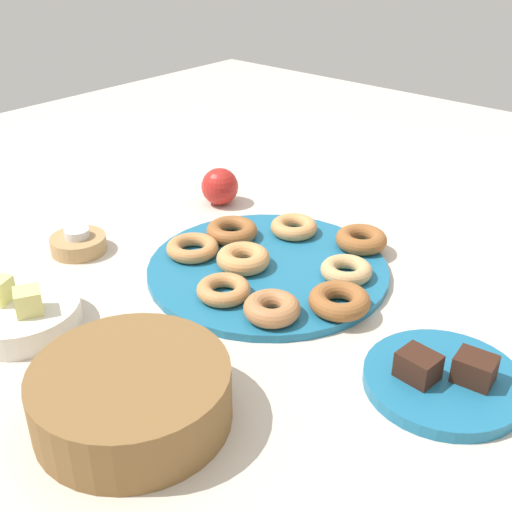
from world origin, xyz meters
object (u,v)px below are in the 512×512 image
at_px(donut_5, 224,290).
at_px(brownie_near, 475,369).
at_px(donut_1, 346,270).
at_px(donut_6, 294,227).
at_px(donut_8, 243,259).
at_px(apple, 220,187).
at_px(candle_holder, 79,244).
at_px(tealight, 77,233).
at_px(donut_plate, 268,269).
at_px(donut_2, 192,248).
at_px(donut_3, 272,308).
at_px(basket, 132,395).
at_px(brownie_far, 418,366).
at_px(melon_chunk_left, 28,301).
at_px(donut_4, 361,239).
at_px(fruit_bowl, 21,315).
at_px(donut_7, 339,301).
at_px(donut_0, 232,231).
at_px(cake_plate, 443,381).

bearing_deg(donut_5, brownie_near, -171.16).
height_order(donut_1, donut_6, same).
height_order(donut_8, apple, apple).
xyz_separation_m(candle_holder, tealight, (0.00, 0.00, 0.02)).
xyz_separation_m(donut_plate, brownie_near, (-0.39, 0.06, 0.03)).
xyz_separation_m(donut_2, tealight, (0.18, 0.11, 0.01)).
bearing_deg(donut_3, basket, 90.45).
height_order(donut_3, brownie_near, brownie_near).
xyz_separation_m(brownie_far, melon_chunk_left, (0.47, 0.25, 0.02)).
bearing_deg(donut_plate, apple, -30.63).
distance_m(donut_2, donut_4, 0.30).
bearing_deg(brownie_far, donut_5, 3.16).
bearing_deg(donut_5, donut_8, -65.90).
bearing_deg(melon_chunk_left, fruit_bowl, 0.00).
bearing_deg(donut_2, donut_1, -155.82).
bearing_deg(donut_2, donut_7, -175.26).
bearing_deg(donut_plate, donut_5, 95.56).
xyz_separation_m(donut_0, melon_chunk_left, (0.02, 0.39, 0.03)).
height_order(cake_plate, tealight, tealight).
height_order(donut_2, donut_7, donut_7).
bearing_deg(donut_8, donut_3, 147.54).
bearing_deg(donut_7, basket, 80.07).
height_order(donut_1, donut_8, donut_8).
relative_size(donut_6, candle_holder, 0.87).
bearing_deg(apple, brownie_far, 156.74).
height_order(donut_1, donut_4, donut_4).
distance_m(donut_8, tealight, 0.30).
relative_size(donut_7, donut_8, 1.04).
height_order(donut_1, candle_holder, donut_1).
relative_size(donut_1, apple, 1.10).
bearing_deg(fruit_bowl, donut_2, -98.68).
distance_m(donut_plate, melon_chunk_left, 0.39).
bearing_deg(candle_holder, donut_3, -172.89).
bearing_deg(melon_chunk_left, donut_5, -122.38).
relative_size(cake_plate, tealight, 4.66).
bearing_deg(donut_7, melon_chunk_left, 46.93).
xyz_separation_m(donut_2, fruit_bowl, (0.05, 0.30, -0.01)).
bearing_deg(donut_1, donut_8, 29.45).
bearing_deg(brownie_near, donut_2, -0.60).
distance_m(donut_1, apple, 0.39).
bearing_deg(apple, donut_8, 141.46).
bearing_deg(donut_1, donut_6, -23.09).
xyz_separation_m(donut_6, donut_8, (-0.01, 0.15, 0.00)).
bearing_deg(apple, donut_6, 172.35).
xyz_separation_m(melon_chunk_left, apple, (0.12, -0.51, -0.02)).
xyz_separation_m(donut_1, donut_5, (0.11, 0.17, -0.00)).
height_order(donut_plate, fruit_bowl, fruit_bowl).
bearing_deg(donut_3, donut_5, 3.60).
height_order(donut_2, fruit_bowl, same).
xyz_separation_m(donut_3, donut_6, (0.14, -0.24, -0.00)).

